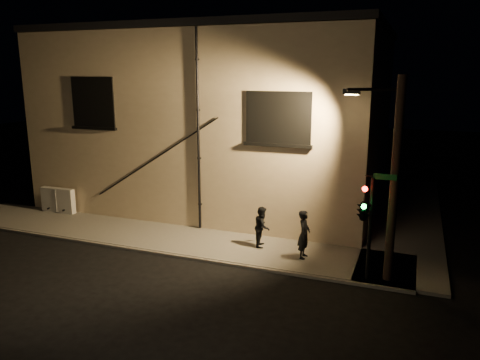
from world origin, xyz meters
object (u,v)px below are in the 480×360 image
at_px(utility_cabinet, 58,200).
at_px(pedestrian_b, 262,227).
at_px(traffic_signal, 364,209).
at_px(streetlamp_pole, 391,175).
at_px(pedestrian_a, 304,234).

xyz_separation_m(utility_cabinet, pedestrian_b, (10.58, -0.81, 0.19)).
distance_m(traffic_signal, streetlamp_pole, 1.35).
relative_size(utility_cabinet, pedestrian_a, 1.01).
relative_size(utility_cabinet, streetlamp_pole, 0.27).
bearing_deg(pedestrian_b, streetlamp_pole, -116.64).
distance_m(utility_cabinet, pedestrian_a, 12.43).
bearing_deg(streetlamp_pole, pedestrian_a, 165.71).
bearing_deg(utility_cabinet, traffic_signal, -9.84).
height_order(pedestrian_a, pedestrian_b, pedestrian_a).
distance_m(pedestrian_a, traffic_signal, 2.85).
xyz_separation_m(utility_cabinet, streetlamp_pole, (15.21, -2.11, 2.86)).
bearing_deg(pedestrian_a, utility_cabinet, 84.03).
relative_size(pedestrian_a, streetlamp_pole, 0.27).
height_order(utility_cabinet, streetlamp_pole, streetlamp_pole).
bearing_deg(pedestrian_b, utility_cabinet, 74.63).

